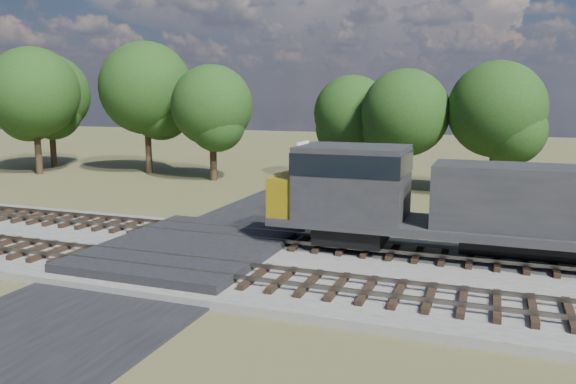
% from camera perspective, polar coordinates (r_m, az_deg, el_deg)
% --- Properties ---
extents(ground, '(160.00, 160.00, 0.00)m').
position_cam_1_polar(ground, '(23.58, -10.36, -6.84)').
color(ground, '#50542D').
rests_on(ground, ground).
extents(ballast_bed, '(140.00, 10.00, 0.30)m').
position_cam_1_polar(ballast_bed, '(21.00, 14.92, -8.68)').
color(ballast_bed, gray).
rests_on(ballast_bed, ground).
extents(road, '(7.00, 60.00, 0.08)m').
position_cam_1_polar(road, '(23.57, -10.36, -6.74)').
color(road, black).
rests_on(road, ground).
extents(crossing_panel, '(7.00, 9.00, 0.62)m').
position_cam_1_polar(crossing_panel, '(23.91, -9.77, -5.80)').
color(crossing_panel, '#262628').
rests_on(crossing_panel, ground).
extents(track_near, '(140.00, 2.60, 0.33)m').
position_cam_1_polar(track_near, '(20.35, -5.62, -8.20)').
color(track_near, black).
rests_on(track_near, ballast_bed).
extents(track_far, '(140.00, 2.60, 0.33)m').
position_cam_1_polar(track_far, '(24.76, -0.56, -4.87)').
color(track_far, black).
rests_on(track_far, ballast_bed).
extents(crossing_signal_far, '(1.61, 0.43, 4.03)m').
position_cam_1_polar(crossing_signal_far, '(28.83, 1.96, -0.21)').
color(crossing_signal_far, silver).
rests_on(crossing_signal_far, ground).
extents(equipment_shed, '(4.40, 4.40, 2.63)m').
position_cam_1_polar(equipment_shed, '(30.79, 24.16, -1.08)').
color(equipment_shed, '#46311E').
rests_on(equipment_shed, ground).
extents(treeline, '(77.45, 11.61, 11.48)m').
position_cam_1_polar(treeline, '(40.68, 8.77, 9.34)').
color(treeline, black).
rests_on(treeline, ground).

